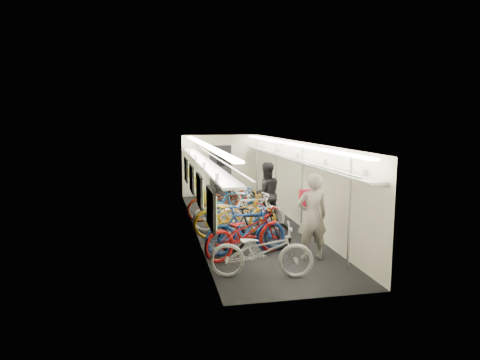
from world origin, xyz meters
name	(u,v)px	position (x,y,z in m)	size (l,w,h in m)	color
train_car_shell	(230,166)	(-0.36, 0.71, 1.66)	(10.00, 10.00, 10.00)	black
bicycle_0	(262,251)	(-0.58, -3.87, 0.52)	(0.70, 2.00, 1.05)	#B2B2B7
bicycle_1	(246,230)	(-0.57, -2.42, 0.57)	(0.53, 1.88, 1.13)	navy
bicycle_2	(246,232)	(-0.60, -2.62, 0.56)	(0.74, 2.13, 1.12)	#9C1211
bicycle_3	(255,230)	(-0.33, -2.30, 0.52)	(0.49, 1.74, 1.05)	black
bicycle_4	(235,215)	(-0.53, -0.95, 0.58)	(0.76, 2.19, 1.15)	#C78612
bicycle_5	(251,213)	(-0.08, -0.80, 0.57)	(0.54, 1.90, 1.14)	silver
bicycle_6	(229,212)	(-0.60, -0.37, 0.52)	(0.69, 1.97, 1.04)	#B9B9BE
bicycle_7	(236,206)	(-0.29, 0.23, 0.57)	(0.54, 1.90, 1.14)	navy
bicycle_8	(223,202)	(-0.58, 0.79, 0.57)	(0.75, 2.16, 1.13)	maroon
bicycle_9	(224,198)	(-0.37, 1.92, 0.48)	(0.45, 1.59, 0.96)	black
passenger_near	(312,217)	(0.77, -2.99, 0.94)	(0.69, 0.45, 1.88)	gray
passenger_mid	(266,194)	(0.55, 0.05, 0.91)	(0.88, 0.69, 1.82)	black
backpack	(305,198)	(0.74, -2.64, 1.28)	(0.26, 0.14, 0.38)	#AE1122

